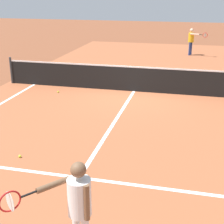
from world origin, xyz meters
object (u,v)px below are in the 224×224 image
(tennis_ball_near_net, at_px, (58,92))
(player_near, at_px, (78,203))
(player_far, at_px, (192,39))
(net, at_px, (134,79))
(tennis_ball_mid_court, at_px, (20,156))

(tennis_ball_near_net, bearing_deg, player_near, -65.67)
(player_far, distance_m, tennis_ball_near_net, 10.18)
(player_near, bearing_deg, net, 94.92)
(net, distance_m, player_near, 8.53)
(player_far, height_order, tennis_ball_near_net, player_far)
(player_near, relative_size, player_far, 1.01)
(player_near, distance_m, tennis_ball_mid_court, 3.62)
(player_near, xyz_separation_m, tennis_ball_mid_court, (-2.33, 2.61, -0.92))
(net, xyz_separation_m, player_near, (0.73, -8.49, 0.46))
(net, bearing_deg, player_far, 76.91)
(net, height_order, player_near, player_near)
(net, height_order, tennis_ball_near_net, net)
(player_far, xyz_separation_m, tennis_ball_mid_court, (-3.51, -14.06, -0.91))
(player_far, bearing_deg, tennis_ball_near_net, -117.15)
(net, distance_m, tennis_ball_mid_court, 6.11)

